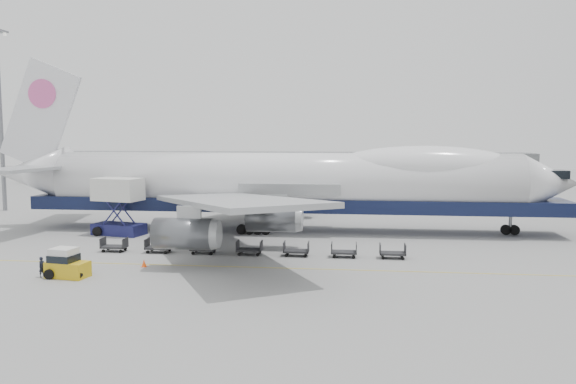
# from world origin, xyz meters

# --- Properties ---
(ground) EXTENTS (260.00, 260.00, 0.00)m
(ground) POSITION_xyz_m (0.00, 0.00, 0.00)
(ground) COLOR gray
(ground) RESTS_ON ground
(apron_line) EXTENTS (60.00, 0.15, 0.01)m
(apron_line) POSITION_xyz_m (0.00, -6.00, 0.01)
(apron_line) COLOR gold
(apron_line) RESTS_ON ground
(hangar) EXTENTS (110.00, 8.00, 7.00)m
(hangar) POSITION_xyz_m (-10.00, 70.00, 3.50)
(hangar) COLOR slate
(hangar) RESTS_ON ground
(floodlight_mast) EXTENTS (2.40, 2.40, 25.43)m
(floodlight_mast) POSITION_xyz_m (-42.00, 24.00, 14.27)
(floodlight_mast) COLOR slate
(floodlight_mast) RESTS_ON ground
(airliner) EXTENTS (67.00, 55.30, 19.98)m
(airliner) POSITION_xyz_m (0.64, 12.00, 5.62)
(airliner) COLOR white
(airliner) RESTS_ON ground
(catering_truck) EXTENTS (6.00, 4.69, 6.22)m
(catering_truck) POSITION_xyz_m (-17.72, 7.35, 3.46)
(catering_truck) COLOR #1A1C50
(catering_truck) RESTS_ON ground
(baggage_tug) EXTENTS (3.32, 2.11, 2.28)m
(baggage_tug) POSITION_xyz_m (-14.23, -10.76, 1.01)
(baggage_tug) COLOR gold
(baggage_tug) RESTS_ON ground
(ground_worker) EXTENTS (0.55, 0.67, 1.59)m
(ground_worker) POSITION_xyz_m (-16.10, -10.98, 0.80)
(ground_worker) COLOR black
(ground_worker) RESTS_ON ground
(traffic_cone) EXTENTS (0.43, 0.43, 0.63)m
(traffic_cone) POSITION_xyz_m (-9.49, -6.84, 0.30)
(traffic_cone) COLOR #FF4B0D
(traffic_cone) RESTS_ON ground
(dolly_0) EXTENTS (2.30, 1.35, 1.30)m
(dolly_0) POSITION_xyz_m (-14.52, -1.27, 0.53)
(dolly_0) COLOR #2D2D30
(dolly_0) RESTS_ON ground
(dolly_1) EXTENTS (2.30, 1.35, 1.30)m
(dolly_1) POSITION_xyz_m (-10.21, -1.27, 0.53)
(dolly_1) COLOR #2D2D30
(dolly_1) RESTS_ON ground
(dolly_2) EXTENTS (2.30, 1.35, 1.30)m
(dolly_2) POSITION_xyz_m (-5.90, -1.27, 0.53)
(dolly_2) COLOR #2D2D30
(dolly_2) RESTS_ON ground
(dolly_3) EXTENTS (2.30, 1.35, 1.30)m
(dolly_3) POSITION_xyz_m (-1.58, -1.27, 0.53)
(dolly_3) COLOR #2D2D30
(dolly_3) RESTS_ON ground
(dolly_4) EXTENTS (2.30, 1.35, 1.30)m
(dolly_4) POSITION_xyz_m (2.73, -1.27, 0.53)
(dolly_4) COLOR #2D2D30
(dolly_4) RESTS_ON ground
(dolly_5) EXTENTS (2.30, 1.35, 1.30)m
(dolly_5) POSITION_xyz_m (7.04, -1.27, 0.53)
(dolly_5) COLOR #2D2D30
(dolly_5) RESTS_ON ground
(dolly_6) EXTENTS (2.30, 1.35, 1.30)m
(dolly_6) POSITION_xyz_m (11.35, -1.27, 0.53)
(dolly_6) COLOR #2D2D30
(dolly_6) RESTS_ON ground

